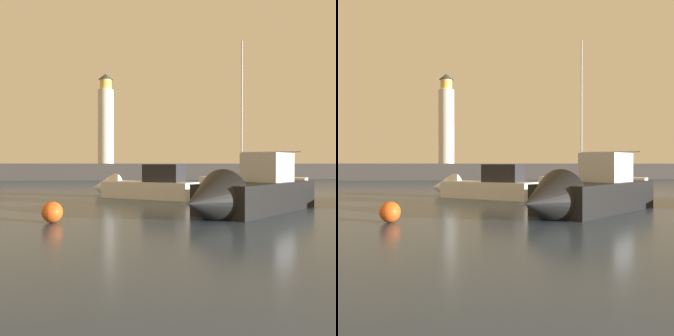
% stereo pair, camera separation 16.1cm
% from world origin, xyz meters
% --- Properties ---
extents(ground_plane, '(220.00, 220.00, 0.00)m').
position_xyz_m(ground_plane, '(0.00, 28.35, 0.00)').
color(ground_plane, '#2D3D51').
extents(breakwater, '(88.39, 5.10, 2.38)m').
position_xyz_m(breakwater, '(0.00, 56.69, 1.19)').
color(breakwater, '#423F3D').
rests_on(breakwater, ground_plane).
extents(lighthouse, '(2.32, 2.32, 13.40)m').
position_xyz_m(lighthouse, '(-3.54, 56.69, 8.73)').
color(lighthouse, silver).
rests_on(lighthouse, breakwater).
extents(motorboat_1, '(7.58, 6.23, 2.67)m').
position_xyz_m(motorboat_1, '(-0.39, 24.63, 0.74)').
color(motorboat_1, white).
rests_on(motorboat_1, ground_plane).
extents(motorboat_3, '(8.65, 8.12, 3.35)m').
position_xyz_m(motorboat_3, '(4.07, 15.63, 0.88)').
color(motorboat_3, black).
rests_on(motorboat_3, ground_plane).
extents(sailboat_moored, '(8.22, 6.47, 12.24)m').
position_xyz_m(sailboat_moored, '(8.94, 28.31, 0.67)').
color(sailboat_moored, white).
rests_on(sailboat_moored, ground_plane).
extents(mooring_buoy, '(0.81, 0.81, 0.81)m').
position_xyz_m(mooring_buoy, '(-4.18, 13.97, 0.41)').
color(mooring_buoy, '#EA5919').
rests_on(mooring_buoy, ground_plane).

